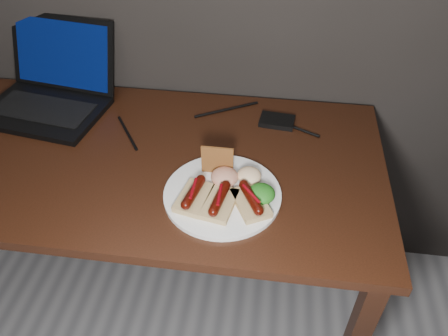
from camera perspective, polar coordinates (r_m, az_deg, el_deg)
desk at (r=1.33m, az=-10.73°, el=-1.24°), size 1.40×0.70×0.75m
laptop at (r=1.54m, az=-21.71°, el=9.49°), size 0.42×0.39×0.25m
hard_drive at (r=1.38m, az=6.94°, el=6.12°), size 0.11×0.08×0.02m
desk_cables at (r=1.39m, az=-9.09°, el=5.93°), size 1.02×0.33×0.01m
plate at (r=1.12m, az=-0.21°, el=-3.45°), size 0.34×0.34×0.01m
bread_sausage_left at (r=1.09m, az=-3.98°, el=-3.56°), size 0.09×0.13×0.04m
bread_sausage_center at (r=1.07m, az=-0.58°, el=-4.40°), size 0.09×0.13×0.04m
bread_sausage_right at (r=1.08m, az=3.52°, el=-4.26°), size 0.12×0.13×0.04m
crispbread at (r=1.15m, az=-0.88°, el=1.02°), size 0.09×0.01×0.08m
salad_greens at (r=1.09m, az=4.89°, el=-3.37°), size 0.07×0.07×0.04m
salsa_mound at (r=1.13m, az=0.08°, el=-1.16°), size 0.07×0.07×0.04m
coleslaw_mound at (r=1.14m, az=3.31°, el=-0.99°), size 0.06×0.06×0.04m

